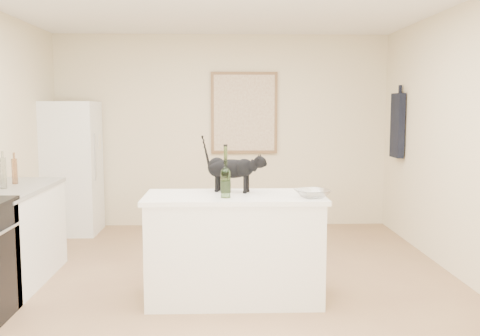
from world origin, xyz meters
name	(u,v)px	position (x,y,z in m)	size (l,w,h in m)	color
floor	(223,291)	(0.00, 0.00, 0.00)	(5.50, 5.50, 0.00)	#9C7953
wall_back	(222,131)	(0.00, 2.75, 1.30)	(4.50, 4.50, 0.00)	beige
wall_front	(222,199)	(0.00, -2.75, 1.30)	(4.50, 4.50, 0.00)	beige
wall_right	(478,145)	(2.25, 0.00, 1.30)	(5.50, 5.50, 0.00)	beige
island_base	(234,250)	(0.10, -0.20, 0.43)	(1.44, 0.67, 0.86)	white
island_top	(234,197)	(0.10, -0.20, 0.88)	(1.50, 0.70, 0.04)	white
left_cabinets	(12,237)	(-1.95, 0.30, 0.43)	(0.60, 1.40, 0.86)	white
left_countertop	(10,189)	(-1.95, 0.30, 0.88)	(0.62, 1.44, 0.04)	gray
fridge	(71,168)	(-1.95, 2.35, 0.85)	(0.68, 0.68, 1.70)	white
artwork_frame	(244,113)	(0.30, 2.72, 1.55)	(0.90, 0.03, 1.10)	brown
artwork_canvas	(244,113)	(0.30, 2.70, 1.55)	(0.82, 0.00, 1.02)	beige
hanging_garment	(397,125)	(2.19, 2.05, 1.40)	(0.08, 0.34, 0.80)	black
black_cat	(231,171)	(0.08, -0.04, 1.08)	(0.52, 0.15, 0.36)	black
wine_bottle	(226,174)	(0.03, -0.34, 1.09)	(0.08, 0.08, 0.38)	#325D25
glass_bowl	(312,194)	(0.73, -0.36, 0.93)	(0.27, 0.27, 0.07)	white
fridge_paper	(100,142)	(-1.60, 2.48, 1.18)	(0.01, 0.15, 0.19)	white
counter_bottle_cluster	(3,173)	(-1.98, 0.26, 1.03)	(0.09, 0.48, 0.28)	#264E1A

